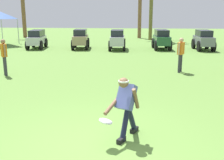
{
  "coord_description": "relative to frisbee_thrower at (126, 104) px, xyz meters",
  "views": [
    {
      "loc": [
        0.81,
        -5.29,
        2.72
      ],
      "look_at": [
        0.21,
        2.05,
        0.9
      ],
      "focal_mm": 45.0,
      "sensor_mm": 36.0,
      "label": 1
    }
  ],
  "objects": [
    {
      "name": "parked_car_slot_c",
      "position": [
        -1.1,
        14.44,
        -0.05
      ],
      "size": [
        1.24,
        2.38,
        1.4
      ],
      "color": "#B7BABF",
      "rests_on": "ground_plane"
    },
    {
      "name": "parked_car_slot_e",
      "position": [
        4.99,
        14.73,
        -0.05
      ],
      "size": [
        1.25,
        2.39,
        1.4
      ],
      "color": "slate",
      "rests_on": "ground_plane"
    },
    {
      "name": "frisbee_in_flight",
      "position": [
        -0.4,
        -0.37,
        -0.25
      ],
      "size": [
        0.32,
        0.33,
        0.1
      ],
      "color": "white"
    },
    {
      "name": "parked_car_slot_b",
      "position": [
        -3.82,
        14.75,
        -0.05
      ],
      "size": [
        1.38,
        2.43,
        1.4
      ],
      "color": "#998466",
      "rests_on": "ground_plane"
    },
    {
      "name": "teammate_deep",
      "position": [
        -5.38,
        5.76,
        0.15
      ],
      "size": [
        0.37,
        0.43,
        1.56
      ],
      "color": "#33333D",
      "rests_on": "ground_plane"
    },
    {
      "name": "teammate_midfield",
      "position": [
        2.21,
        7.02,
        0.15
      ],
      "size": [
        0.35,
        0.45,
        1.56
      ],
      "color": "#33333D",
      "rests_on": "ground_plane"
    },
    {
      "name": "parked_car_slot_a",
      "position": [
        -7.1,
        14.68,
        -0.07
      ],
      "size": [
        1.37,
        2.49,
        1.34
      ],
      "color": "#B7BABF",
      "rests_on": "ground_plane"
    },
    {
      "name": "ground_plane",
      "position": [
        -0.65,
        -0.37,
        -0.79
      ],
      "size": [
        80.0,
        80.0,
        0.0
      ],
      "primitive_type": "plane",
      "color": "olive"
    },
    {
      "name": "parked_car_slot_d",
      "position": [
        2.06,
        14.9,
        -0.05
      ],
      "size": [
        1.3,
        2.41,
        1.4
      ],
      "color": "#235133",
      "rests_on": "ground_plane"
    },
    {
      "name": "palm_tree_far_left",
      "position": [
        -11.31,
        23.1,
        2.39
      ],
      "size": [
        3.59,
        3.3,
        5.43
      ],
      "color": "brown",
      "rests_on": "ground_plane"
    },
    {
      "name": "frisbee_thrower",
      "position": [
        0.0,
        0.0,
        0.0
      ],
      "size": [
        0.75,
        0.97,
        1.4
      ],
      "color": "#191E38",
      "rests_on": "ground_plane"
    }
  ]
}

